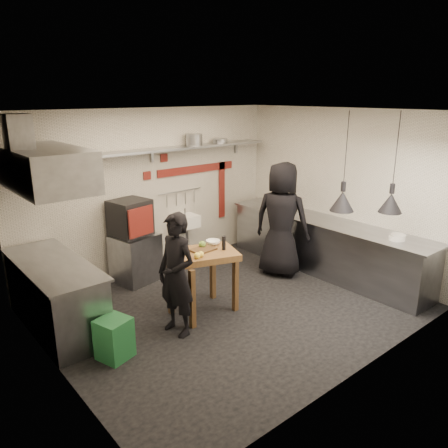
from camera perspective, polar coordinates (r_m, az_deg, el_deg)
floor at (r=6.55m, az=0.92°, el=-10.78°), size 5.00×5.00×0.00m
ceiling at (r=5.82m, az=1.06°, el=14.51°), size 5.00×5.00×0.00m
wall_back at (r=7.70m, az=-9.34°, el=4.31°), size 5.00×0.04×2.80m
wall_front at (r=4.73m, az=17.93°, el=-4.19°), size 5.00×0.04×2.80m
wall_left at (r=4.86m, az=-21.96°, el=-4.07°), size 0.04×4.20×2.80m
wall_right at (r=7.86m, az=14.94°, el=4.22°), size 0.04×4.20×2.80m
red_band_horiz at (r=8.14m, az=-3.58°, el=7.18°), size 1.70×0.02×0.14m
red_band_vert at (r=8.60m, az=-0.30°, el=4.46°), size 0.14×0.02×1.10m
red_tile_a at (r=7.71m, az=-7.84°, el=8.55°), size 0.14×0.02×0.14m
red_tile_b at (r=7.58m, az=-10.01°, el=6.24°), size 0.14×0.02×0.14m
back_shelf at (r=7.42m, az=-8.87°, el=9.52°), size 4.60×0.34×0.04m
shelf_bracket_left at (r=6.81m, az=-23.38°, el=6.88°), size 0.04×0.06×0.24m
shelf_bracket_mid at (r=7.57m, az=-9.44°, el=8.86°), size 0.04×0.06×0.24m
shelf_bracket_right at (r=8.68m, az=1.55°, el=10.06°), size 0.04×0.06×0.24m
pan_far_left at (r=6.83m, az=-18.61°, el=8.80°), size 0.28×0.28×0.09m
pan_mid_left at (r=6.90m, az=-17.14°, el=8.92°), size 0.30×0.30×0.07m
stock_pot at (r=7.84m, az=-3.92°, el=10.94°), size 0.30×0.30×0.20m
pan_right at (r=8.22m, az=-0.49°, el=10.81°), size 0.28×0.28×0.08m
oven_stand at (r=7.42m, az=-11.47°, el=-4.35°), size 0.78×0.73×0.80m
combi_oven at (r=7.24m, az=-12.17°, el=0.83°), size 0.66×0.63×0.58m
oven_door at (r=6.97m, az=-10.80°, el=0.31°), size 0.48×0.12×0.46m
oven_glass at (r=6.98m, az=-11.00°, el=0.31°), size 0.39×0.10×0.34m
hand_sink at (r=7.99m, az=-5.08°, el=0.33°), size 0.46×0.34×0.22m
sink_tap at (r=7.94m, az=-5.12°, el=1.58°), size 0.03×0.03×0.14m
sink_drain at (r=8.09m, az=-4.84°, el=-2.72°), size 0.06×0.06×0.66m
utensil_rail at (r=7.97m, az=-5.76°, el=4.28°), size 0.90×0.02×0.02m
counter_right at (r=7.84m, az=12.93°, el=-2.90°), size 0.70×3.80×0.90m
counter_right_top at (r=7.70m, az=13.16°, el=0.36°), size 0.76×3.90×0.03m
plate_stack at (r=6.98m, az=21.78°, el=-1.60°), size 0.21×0.21×0.09m
small_bowl_right at (r=6.97m, az=21.59°, el=-1.76°), size 0.29×0.29×0.05m
counter_left at (r=6.24m, az=-21.09°, el=-8.84°), size 0.70×1.90×0.90m
counter_left_top at (r=6.06m, az=-21.54°, el=-4.86°), size 0.76×2.00×0.03m
extractor_hood at (r=5.77m, az=-22.38°, el=6.76°), size 0.78×1.60×0.50m
hood_duct at (r=5.65m, az=-25.26°, el=10.36°), size 0.28×0.28×0.50m
green_bin at (r=5.47m, az=-14.15°, el=-14.30°), size 0.44×0.44×0.50m
prep_table at (r=6.23m, az=-2.74°, el=-7.59°), size 1.08×0.91×0.92m
cutting_board at (r=6.10m, az=-2.75°, el=-3.35°), size 0.35×0.26×0.02m
pepper_mill at (r=6.09m, az=-0.02°, el=-2.50°), size 0.07×0.07×0.20m
lemon_a at (r=5.80m, az=-3.53°, el=-4.15°), size 0.09×0.09×0.09m
lemon_b at (r=5.85m, az=-3.05°, el=-3.97°), size 0.10×0.10×0.08m
veg_ball at (r=6.19m, az=-2.86°, el=-2.69°), size 0.12×0.12×0.10m
steel_tray at (r=5.99m, az=-5.64°, el=-3.78°), size 0.21×0.16×0.03m
bowl at (r=6.32m, az=-1.44°, el=-2.41°), size 0.26×0.26×0.06m
heat_lamp_near at (r=6.35m, az=15.56°, el=7.76°), size 0.43×0.43×1.40m
heat_lamp_far at (r=6.55m, az=21.45°, el=7.40°), size 0.43×0.43×1.41m
chef_left at (r=5.61m, az=-6.23°, el=-6.62°), size 0.47×0.64×1.62m
chef_right at (r=7.43m, az=7.53°, el=0.58°), size 0.95×1.12×1.96m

